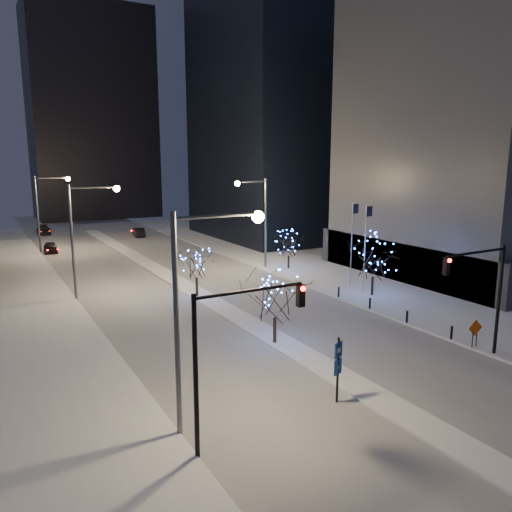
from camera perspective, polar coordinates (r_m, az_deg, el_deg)
ground at (r=27.15m, az=13.95°, el=-15.79°), size 160.00×160.00×0.00m
road at (r=56.33m, az=-11.23°, el=-1.58°), size 20.00×130.00×0.02m
median at (r=51.71m, az=-9.47°, el=-2.58°), size 2.00×80.00×0.15m
east_sidewalk at (r=50.64m, az=10.80°, el=-2.91°), size 10.00×90.00×0.15m
west_sidewalk at (r=39.32m, az=-23.84°, el=-7.76°), size 8.00×90.00×0.15m
midrise_block at (r=62.14m, az=26.43°, el=12.58°), size 30.00×22.00×30.00m
plinth at (r=62.89m, az=25.42°, el=0.71°), size 30.00×24.00×4.00m
horizon_block at (r=112.07m, az=-18.23°, el=15.04°), size 24.00×14.00×42.00m
street_lamp_w_near at (r=21.68m, az=-6.54°, el=-4.01°), size 4.40×0.56×10.00m
street_lamp_w_mid at (r=45.40m, az=-19.06°, el=3.33°), size 4.40×0.56×10.00m
street_lamp_w_far at (r=70.01m, az=-22.91°, el=5.57°), size 4.40×0.56×10.00m
street_lamp_east at (r=54.83m, az=0.28°, el=5.11°), size 3.90×0.56×10.00m
traffic_signal_west at (r=20.68m, az=-2.94°, el=-9.77°), size 5.26×0.43×7.00m
traffic_signal_east at (r=32.63m, az=24.63°, el=-3.00°), size 5.26×0.43×7.00m
flagpoles at (r=46.62m, az=11.66°, el=1.79°), size 1.35×2.60×8.00m
bollards at (r=40.26m, az=14.81°, el=-5.95°), size 0.16×12.16×0.90m
car_near at (r=70.84m, az=-22.43°, el=0.91°), size 1.93×4.15×1.38m
car_mid at (r=81.49m, az=-13.29°, el=2.69°), size 1.95×4.41×1.41m
car_far at (r=88.48m, az=-23.10°, el=2.75°), size 2.25×5.05×1.44m
holiday_tree_median_near at (r=32.62m, az=2.19°, el=-4.68°), size 4.15×4.15×4.84m
holiday_tree_median_far at (r=44.09m, az=-6.84°, el=-0.99°), size 3.25×3.25×4.24m
holiday_tree_plaza_near at (r=45.20m, az=13.29°, el=-0.19°), size 6.02×6.02×5.48m
holiday_tree_plaza_far at (r=55.14m, az=3.76°, el=1.38°), size 3.66×3.66×4.30m
wayfinding_sign at (r=25.69m, az=9.35°, el=-11.99°), size 0.60×0.29×3.45m
construction_sign at (r=35.36m, az=23.77°, el=-7.80°), size 1.11×0.19×1.84m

